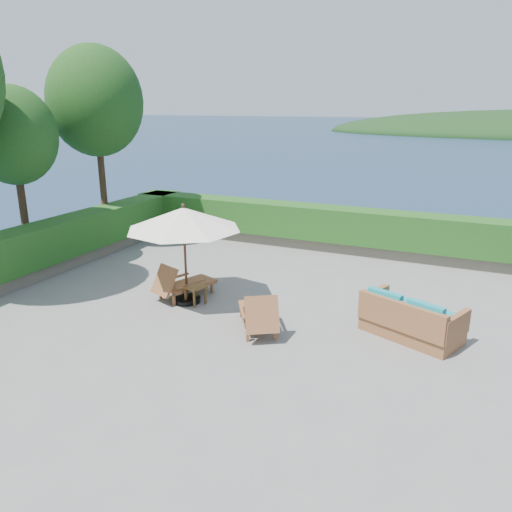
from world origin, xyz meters
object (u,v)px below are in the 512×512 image
at_px(side_table, 195,289).
at_px(wicker_loveseat, 410,321).
at_px(lounge_left, 182,283).
at_px(lounge_right, 259,314).
at_px(patio_umbrella, 184,219).

xyz_separation_m(side_table, wicker_loveseat, (4.65, 0.23, -0.00)).
height_order(side_table, wicker_loveseat, wicker_loveseat).
xyz_separation_m(lounge_left, lounge_right, (2.36, -0.89, 0.01)).
distance_m(patio_umbrella, wicker_loveseat, 5.14).
height_order(patio_umbrella, lounge_left, patio_umbrella).
xyz_separation_m(patio_umbrella, lounge_right, (2.12, -0.72, -1.56)).
bearing_deg(lounge_left, wicker_loveseat, 21.40).
bearing_deg(wicker_loveseat, lounge_left, -157.16).
height_order(lounge_left, side_table, lounge_left).
relative_size(lounge_left, side_table, 3.07).
bearing_deg(patio_umbrella, wicker_loveseat, 2.51).
bearing_deg(lounge_left, side_table, -0.94).
relative_size(patio_umbrella, lounge_left, 1.86).
height_order(patio_umbrella, side_table, patio_umbrella).
xyz_separation_m(patio_umbrella, wicker_loveseat, (4.89, 0.21, -1.58)).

